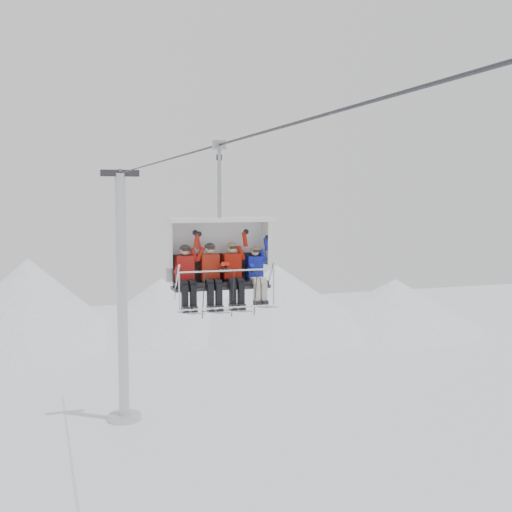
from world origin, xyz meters
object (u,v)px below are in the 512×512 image
object	(u,v)px
lift_tower_right	(123,315)
chairlift_carrier	(218,252)
skier_center_right	(233,272)
skier_far_left	(186,274)
skier_far_right	(256,273)
skier_center_left	(211,272)

from	to	relation	value
lift_tower_right	chairlift_carrier	xyz separation A→B (m)	(0.00, -19.13, 4.93)
lift_tower_right	chairlift_carrier	bearing A→B (deg)	-90.00
lift_tower_right	skier_center_right	distance (m)	19.94
lift_tower_right	skier_far_left	xyz separation A→B (m)	(-0.89, -19.44, 4.44)
chairlift_carrier	lift_tower_right	bearing A→B (deg)	90.00
skier_far_right	chairlift_carrier	bearing A→B (deg)	160.10
skier_center_left	skier_far_right	xyz separation A→B (m)	(1.15, -0.01, -0.05)
skier_far_left	skier_far_right	xyz separation A→B (m)	(1.77, -0.01, -0.04)
skier_center_right	skier_far_right	world-z (taller)	skier_center_right
lift_tower_right	skier_center_left	distance (m)	19.94
skier_center_left	skier_center_right	world-z (taller)	same
chairlift_carrier	skier_center_left	bearing A→B (deg)	-131.74
lift_tower_right	skier_far_right	world-z (taller)	lift_tower_right
chairlift_carrier	skier_far_right	bearing A→B (deg)	-19.90
skier_far_right	skier_far_left	bearing A→B (deg)	179.62
chairlift_carrier	skier_center_left	xyz separation A→B (m)	(-0.27, -0.30, -0.47)
skier_far_right	skier_center_right	bearing A→B (deg)	178.56
lift_tower_right	skier_far_left	world-z (taller)	lift_tower_right
chairlift_carrier	skier_far_right	distance (m)	1.07
skier_center_left	skier_far_right	distance (m)	1.15
skier_center_right	skier_far_right	bearing A→B (deg)	-1.44
skier_far_left	skier_center_left	xyz separation A→B (m)	(0.62, 0.00, 0.01)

